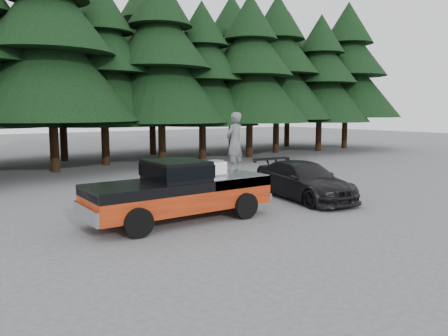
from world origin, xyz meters
TOP-DOWN VIEW (x-y plane):
  - ground at (0.00, 0.00)m, footprint 120.00×120.00m
  - pickup_truck at (-0.70, 0.79)m, footprint 6.00×2.04m
  - truck_cab at (-0.80, 0.79)m, footprint 1.66×1.90m
  - air_compressor at (0.60, 0.75)m, footprint 0.68×0.58m
  - man_on_bed at (1.67, 1.09)m, footprint 0.87×0.70m
  - parked_car at (4.99, 1.00)m, footprint 2.72×5.24m
  - treeline at (0.42, 17.20)m, footprint 60.15×16.05m

SIDE VIEW (x-z plane):
  - ground at x=0.00m, z-range 0.00..0.00m
  - pickup_truck at x=-0.70m, z-range 0.00..1.33m
  - parked_car at x=4.99m, z-range 0.00..1.45m
  - air_compressor at x=0.60m, z-range 1.33..1.77m
  - truck_cab at x=-0.80m, z-range 1.33..1.92m
  - man_on_bed at x=1.67m, z-range 1.33..3.40m
  - treeline at x=0.42m, z-range -1.03..16.47m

